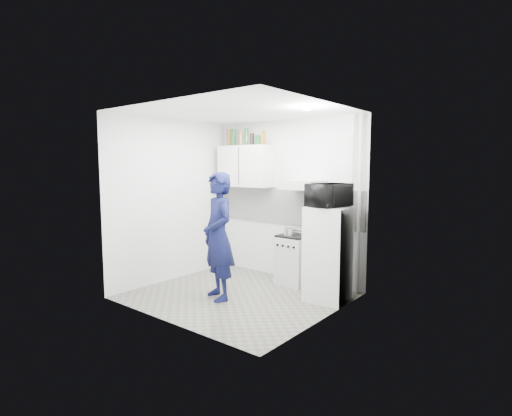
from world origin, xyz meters
The scene contains 24 objects.
floor centered at (0.00, 0.00, 0.00)m, with size 2.80×2.80×0.00m, color #636258.
ceiling centered at (0.00, 0.00, 2.60)m, with size 2.80×2.80×0.00m, color white.
wall_back centered at (0.00, 1.25, 1.30)m, with size 2.80×2.80×0.00m, color silver.
wall_left centered at (-1.40, 0.00, 1.30)m, with size 2.60×2.60×0.00m, color silver.
wall_right centered at (1.40, 0.00, 1.30)m, with size 2.60×2.60×0.00m, color silver.
person centered at (-0.13, -0.25, 0.89)m, with size 0.65×0.42×1.77m, color #0E1237.
stove centered at (0.31, 1.00, 0.38)m, with size 0.47×0.47×0.75m, color beige.
fridge centered at (1.10, 0.64, 0.65)m, with size 0.54×0.54×1.31m, color silver.
stove_top centered at (0.31, 1.00, 0.77)m, with size 0.45×0.45×0.03m, color black.
saucepan centered at (0.27, 0.94, 0.83)m, with size 0.19×0.19×0.10m, color silver.
microwave centered at (1.10, 0.64, 1.46)m, with size 0.39×0.57×0.32m, color black.
bottle_a centered at (-1.13, 1.07, 2.35)m, with size 0.07×0.07×0.30m, color brown.
bottle_b centered at (-1.02, 1.07, 2.35)m, with size 0.08×0.08×0.29m, color #144C1E.
bottle_c centered at (-0.86, 1.07, 2.33)m, with size 0.06×0.06×0.25m, color brown.
bottle_d centered at (-0.73, 1.07, 2.35)m, with size 0.07×0.07×0.30m, color #144C1E.
canister_a centered at (-0.61, 1.07, 2.30)m, with size 0.08×0.08×0.20m, color black.
canister_b centered at (-0.48, 1.07, 2.28)m, with size 0.09×0.09×0.16m, color #144C1E.
bottle_e centered at (-0.35, 1.07, 2.32)m, with size 0.06×0.06×0.24m, color brown.
upper_cabinet centered at (-0.75, 1.07, 1.85)m, with size 1.00×0.35×0.70m, color silver.
range_hood centered at (0.45, 1.00, 1.57)m, with size 0.60×0.50×0.14m, color beige.
backsplash centered at (0.00, 1.24, 1.20)m, with size 2.74×0.03×0.60m, color white.
pipe_a centered at (1.30, 1.17, 1.30)m, with size 0.05×0.05×2.60m, color beige.
pipe_b centered at (1.18, 1.17, 1.30)m, with size 0.04×0.04×2.60m, color beige.
ceiling_spot_fixture centered at (1.00, 0.20, 2.57)m, with size 0.10×0.10×0.02m, color white.
Camera 1 is at (3.70, -4.17, 1.87)m, focal length 28.00 mm.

